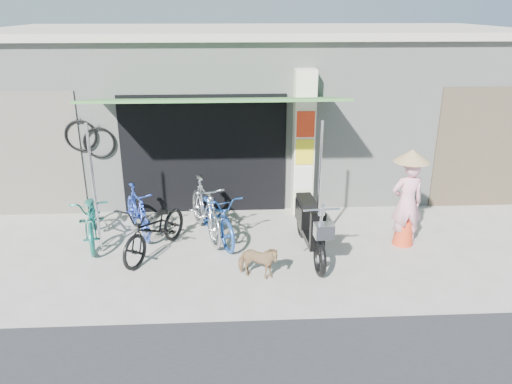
{
  "coord_description": "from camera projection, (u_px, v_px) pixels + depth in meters",
  "views": [
    {
      "loc": [
        -0.64,
        -7.41,
        4.17
      ],
      "look_at": [
        -0.2,
        1.0,
        1.0
      ],
      "focal_mm": 35.0,
      "sensor_mm": 36.0,
      "label": 1
    }
  ],
  "objects": [
    {
      "name": "moped",
      "position": [
        310.0,
        226.0,
        8.74
      ],
      "size": [
        0.59,
        2.06,
        1.17
      ],
      "rotation": [
        0.0,
        0.0,
        0.06
      ],
      "color": "black",
      "rests_on": "ground"
    },
    {
      "name": "bike_teal",
      "position": [
        92.0,
        217.0,
        9.22
      ],
      "size": [
        1.05,
        1.94,
        0.97
      ],
      "primitive_type": "imported",
      "rotation": [
        0.0,
        0.0,
        0.24
      ],
      "color": "#17695D",
      "rests_on": "ground"
    },
    {
      "name": "neighbour_left",
      "position": [
        17.0,
        155.0,
        10.14
      ],
      "size": [
        2.6,
        0.06,
        2.6
      ],
      "primitive_type": "cube",
      "color": "#6B665B",
      "rests_on": "ground"
    },
    {
      "name": "bike_black",
      "position": [
        155.0,
        229.0,
        8.75
      ],
      "size": [
        1.37,
        1.92,
        0.96
      ],
      "primitive_type": "imported",
      "rotation": [
        0.0,
        0.0,
        -0.46
      ],
      "color": "black",
      "rests_on": "ground"
    },
    {
      "name": "ground",
      "position": [
        271.0,
        268.0,
        8.42
      ],
      "size": [
        80.0,
        80.0,
        0.0
      ],
      "primitive_type": "plane",
      "color": "#ADA89C",
      "rests_on": "ground"
    },
    {
      "name": "bike_navy",
      "position": [
        217.0,
        215.0,
        9.32
      ],
      "size": [
        1.26,
        1.97,
        0.98
      ],
      "primitive_type": "imported",
      "rotation": [
        0.0,
        0.0,
        0.36
      ],
      "color": "#204996",
      "rests_on": "ground"
    },
    {
      "name": "street_dog",
      "position": [
        258.0,
        262.0,
        8.01
      ],
      "size": [
        0.77,
        0.53,
        0.59
      ],
      "primitive_type": "imported",
      "rotation": [
        0.0,
        0.0,
        1.25
      ],
      "color": "tan",
      "rests_on": "ground"
    },
    {
      "name": "awning",
      "position": [
        215.0,
        102.0,
        9.01
      ],
      "size": [
        4.6,
        1.88,
        2.72
      ],
      "color": "#386F32",
      "rests_on": "ground"
    },
    {
      "name": "neighbour_right",
      "position": [
        495.0,
        148.0,
        10.63
      ],
      "size": [
        2.6,
        0.06,
        2.6
      ],
      "primitive_type": "cube",
      "color": "brown",
      "rests_on": "ground"
    },
    {
      "name": "nun",
      "position": [
        407.0,
        199.0,
        8.96
      ],
      "size": [
        0.64,
        0.64,
        1.82
      ],
      "rotation": [
        0.0,
        0.0,
        3.23
      ],
      "color": "pink",
      "rests_on": "ground"
    },
    {
      "name": "shop_pillar",
      "position": [
        303.0,
        144.0,
        10.22
      ],
      "size": [
        0.42,
        0.44,
        3.0
      ],
      "color": "silver",
      "rests_on": "ground"
    },
    {
      "name": "bike_silver",
      "position": [
        205.0,
        208.0,
        9.42
      ],
      "size": [
        1.09,
        1.94,
        1.12
      ],
      "primitive_type": "imported",
      "rotation": [
        0.0,
        0.0,
        0.32
      ],
      "color": "#AFB0B4",
      "rests_on": "ground"
    },
    {
      "name": "bike_blue",
      "position": [
        138.0,
        211.0,
        9.55
      ],
      "size": [
        1.05,
        1.6,
        0.94
      ],
      "primitive_type": "imported",
      "rotation": [
        0.0,
        0.0,
        0.43
      ],
      "color": "#233BA0",
      "rests_on": "ground"
    },
    {
      "name": "bicycle_shop",
      "position": [
        255.0,
        104.0,
        12.54
      ],
      "size": [
        12.3,
        5.3,
        3.66
      ],
      "color": "#9BA098",
      "rests_on": "ground"
    }
  ]
}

